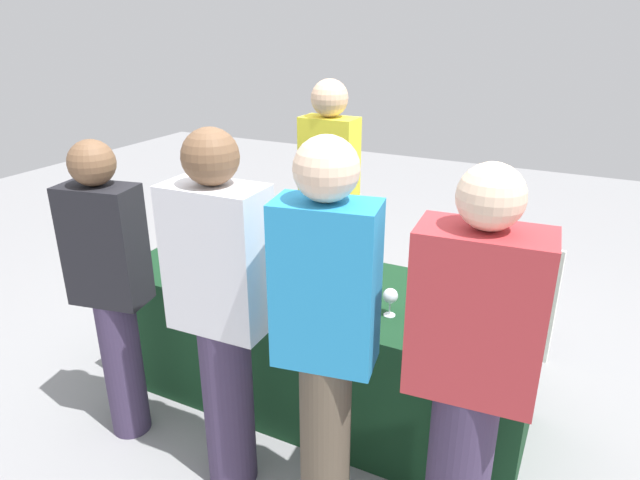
{
  "coord_description": "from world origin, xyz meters",
  "views": [
    {
      "loc": [
        1.19,
        -2.36,
        2.04
      ],
      "look_at": [
        0.0,
        0.0,
        0.98
      ],
      "focal_mm": 31.25,
      "sensor_mm": 36.0,
      "label": 1
    }
  ],
  "objects_px": {
    "wine_glass_0": "(244,257)",
    "server_pouring": "(329,199)",
    "wine_bottle_4": "(331,252)",
    "guest_0": "(111,285)",
    "wine_bottle_1": "(247,240)",
    "wine_bottle_2": "(276,242)",
    "wine_glass_1": "(302,273)",
    "wine_glass_2": "(390,296)",
    "guest_2": "(326,338)",
    "wine_bottle_0": "(190,232)",
    "menu_board": "(516,298)",
    "ice_bucket": "(459,299)",
    "guest_1": "(222,309)",
    "wine_bottle_3": "(298,250)",
    "wine_bottle_5": "(461,278)",
    "guest_3": "(470,372)"
  },
  "relations": [
    {
      "from": "wine_glass_0",
      "to": "server_pouring",
      "type": "relative_size",
      "value": 0.08
    },
    {
      "from": "wine_bottle_4",
      "to": "guest_0",
      "type": "height_order",
      "value": "guest_0"
    },
    {
      "from": "wine_bottle_1",
      "to": "wine_bottle_2",
      "type": "relative_size",
      "value": 1.0
    },
    {
      "from": "wine_bottle_4",
      "to": "wine_glass_1",
      "type": "height_order",
      "value": "wine_bottle_4"
    },
    {
      "from": "wine_glass_2",
      "to": "guest_2",
      "type": "distance_m",
      "value": 0.62
    },
    {
      "from": "wine_bottle_0",
      "to": "wine_glass_0",
      "type": "bearing_deg",
      "value": -18.03
    },
    {
      "from": "wine_glass_1",
      "to": "menu_board",
      "type": "height_order",
      "value": "wine_glass_1"
    },
    {
      "from": "wine_bottle_0",
      "to": "wine_bottle_2",
      "type": "height_order",
      "value": "wine_bottle_2"
    },
    {
      "from": "wine_bottle_1",
      "to": "wine_bottle_4",
      "type": "height_order",
      "value": "wine_bottle_4"
    },
    {
      "from": "wine_bottle_4",
      "to": "guest_2",
      "type": "bearing_deg",
      "value": -65.45
    },
    {
      "from": "ice_bucket",
      "to": "guest_1",
      "type": "relative_size",
      "value": 0.14
    },
    {
      "from": "wine_bottle_1",
      "to": "wine_glass_2",
      "type": "xyz_separation_m",
      "value": [
        0.98,
        -0.27,
        -0.01
      ]
    },
    {
      "from": "wine_bottle_3",
      "to": "wine_bottle_4",
      "type": "xyz_separation_m",
      "value": [
        0.17,
        0.05,
        0.0
      ]
    },
    {
      "from": "wine_bottle_3",
      "to": "wine_glass_1",
      "type": "height_order",
      "value": "wine_bottle_3"
    },
    {
      "from": "wine_bottle_5",
      "to": "ice_bucket",
      "type": "xyz_separation_m",
      "value": [
        0.04,
        -0.18,
        -0.03
      ]
    },
    {
      "from": "guest_1",
      "to": "guest_3",
      "type": "distance_m",
      "value": 1.03
    },
    {
      "from": "wine_bottle_3",
      "to": "server_pouring",
      "type": "distance_m",
      "value": 0.64
    },
    {
      "from": "wine_bottle_5",
      "to": "guest_0",
      "type": "distance_m",
      "value": 1.71
    },
    {
      "from": "wine_glass_1",
      "to": "wine_bottle_5",
      "type": "bearing_deg",
      "value": 22.28
    },
    {
      "from": "wine_bottle_2",
      "to": "wine_glass_1",
      "type": "bearing_deg",
      "value": -41.74
    },
    {
      "from": "wine_bottle_0",
      "to": "guest_0",
      "type": "xyz_separation_m",
      "value": [
        0.13,
        -0.75,
        0.01
      ]
    },
    {
      "from": "guest_1",
      "to": "menu_board",
      "type": "distance_m",
      "value": 2.06
    },
    {
      "from": "guest_1",
      "to": "wine_bottle_4",
      "type": "bearing_deg",
      "value": 81.62
    },
    {
      "from": "wine_bottle_3",
      "to": "menu_board",
      "type": "xyz_separation_m",
      "value": [
        1.08,
        0.91,
        -0.47
      ]
    },
    {
      "from": "wine_glass_2",
      "to": "guest_1",
      "type": "height_order",
      "value": "guest_1"
    },
    {
      "from": "wine_glass_1",
      "to": "guest_2",
      "type": "distance_m",
      "value": 0.79
    },
    {
      "from": "guest_3",
      "to": "wine_glass_1",
      "type": "bearing_deg",
      "value": 146.75
    },
    {
      "from": "wine_bottle_1",
      "to": "guest_1",
      "type": "xyz_separation_m",
      "value": [
        0.43,
        -0.83,
        0.06
      ]
    },
    {
      "from": "wine_bottle_4",
      "to": "guest_2",
      "type": "xyz_separation_m",
      "value": [
        0.42,
        -0.91,
        0.08
      ]
    },
    {
      "from": "wine_bottle_2",
      "to": "server_pouring",
      "type": "distance_m",
      "value": 0.57
    },
    {
      "from": "wine_bottle_0",
      "to": "wine_glass_2",
      "type": "relative_size",
      "value": 2.15
    },
    {
      "from": "wine_glass_1",
      "to": "guest_0",
      "type": "distance_m",
      "value": 0.92
    },
    {
      "from": "wine_bottle_2",
      "to": "wine_bottle_5",
      "type": "relative_size",
      "value": 1.08
    },
    {
      "from": "wine_glass_2",
      "to": "server_pouring",
      "type": "xyz_separation_m",
      "value": [
        -0.74,
        0.88,
        0.12
      ]
    },
    {
      "from": "wine_bottle_0",
      "to": "wine_glass_0",
      "type": "relative_size",
      "value": 2.12
    },
    {
      "from": "wine_glass_0",
      "to": "guest_3",
      "type": "distance_m",
      "value": 1.45
    },
    {
      "from": "wine_bottle_2",
      "to": "guest_2",
      "type": "bearing_deg",
      "value": -50.21
    },
    {
      "from": "server_pouring",
      "to": "wine_bottle_2",
      "type": "bearing_deg",
      "value": 84.0
    },
    {
      "from": "wine_bottle_0",
      "to": "wine_glass_2",
      "type": "distance_m",
      "value": 1.37
    },
    {
      "from": "wine_glass_0",
      "to": "wine_bottle_1",
      "type": "bearing_deg",
      "value": 119.25
    },
    {
      "from": "wine_bottle_3",
      "to": "wine_glass_0",
      "type": "bearing_deg",
      "value": -140.45
    },
    {
      "from": "wine_bottle_1",
      "to": "wine_bottle_4",
      "type": "distance_m",
      "value": 0.52
    },
    {
      "from": "guest_1",
      "to": "menu_board",
      "type": "xyz_separation_m",
      "value": [
        1.0,
        1.72,
        -0.52
      ]
    },
    {
      "from": "ice_bucket",
      "to": "guest_2",
      "type": "bearing_deg",
      "value": -113.06
    },
    {
      "from": "wine_bottle_3",
      "to": "guest_3",
      "type": "xyz_separation_m",
      "value": [
        1.11,
        -0.76,
        0.02
      ]
    },
    {
      "from": "wine_bottle_5",
      "to": "guest_1",
      "type": "bearing_deg",
      "value": -131.94
    },
    {
      "from": "ice_bucket",
      "to": "guest_3",
      "type": "distance_m",
      "value": 0.68
    },
    {
      "from": "wine_bottle_2",
      "to": "menu_board",
      "type": "distance_m",
      "value": 1.58
    },
    {
      "from": "wine_bottle_2",
      "to": "wine_bottle_4",
      "type": "relative_size",
      "value": 0.99
    },
    {
      "from": "wine_bottle_0",
      "to": "guest_2",
      "type": "relative_size",
      "value": 0.18
    }
  ]
}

